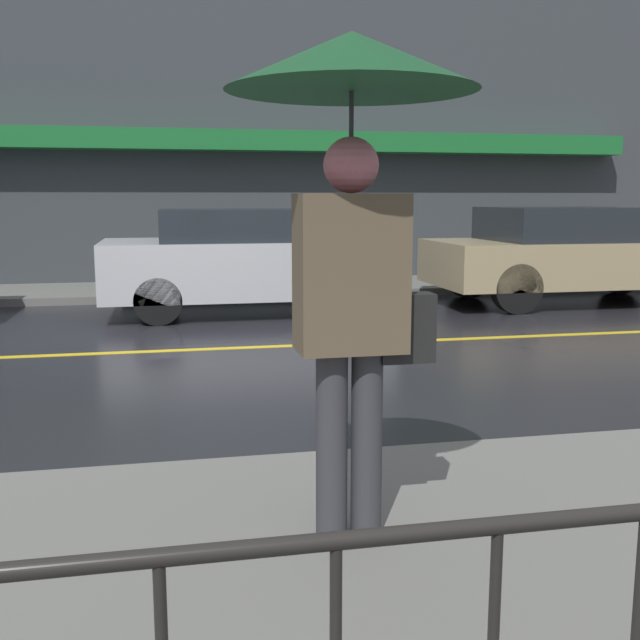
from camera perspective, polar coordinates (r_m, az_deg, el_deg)
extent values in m
plane|color=black|center=(8.11, -9.38, -2.25)|extent=(80.00, 80.00, 0.00)
cube|color=slate|center=(3.04, -4.83, -21.34)|extent=(28.00, 3.15, 0.12)
cube|color=slate|center=(12.85, -10.30, 2.24)|extent=(28.00, 2.08, 0.12)
cube|color=gold|center=(8.11, -9.38, -2.22)|extent=(25.20, 0.12, 0.01)
cube|color=#383D42|center=(14.00, -10.77, 14.14)|extent=(28.00, 0.30, 5.65)
cube|color=#196B2D|center=(13.56, -10.70, 13.35)|extent=(16.80, 0.55, 0.35)
cylinder|color=black|center=(1.45, 1.24, -16.48)|extent=(12.00, 0.04, 0.04)
cylinder|color=#333338|center=(3.32, 0.90, -9.52)|extent=(0.14, 0.14, 0.84)
cylinder|color=#333338|center=(3.35, 3.57, -9.33)|extent=(0.14, 0.14, 0.84)
cube|color=brown|center=(3.17, 2.33, 3.58)|extent=(0.46, 0.27, 0.67)
sphere|color=#C16C73|center=(3.16, 2.38, 11.71)|extent=(0.23, 0.23, 0.23)
cylinder|color=#262628|center=(3.16, 2.37, 10.32)|extent=(0.02, 0.02, 0.74)
cone|color=#144723|center=(3.20, 2.43, 19.11)|extent=(1.04, 1.04, 0.23)
cube|color=black|center=(3.27, 6.56, -0.59)|extent=(0.24, 0.12, 0.30)
cube|color=#B2B5BA|center=(10.56, -5.67, 4.01)|extent=(3.92, 1.80, 0.76)
cube|color=#1E2328|center=(10.50, -6.58, 7.22)|extent=(2.04, 1.66, 0.42)
cylinder|color=black|center=(11.55, -0.06, 2.84)|extent=(0.61, 0.22, 0.61)
cylinder|color=black|center=(10.02, 1.76, 1.84)|extent=(0.61, 0.22, 0.61)
cylinder|color=black|center=(11.32, -12.19, 2.49)|extent=(0.61, 0.22, 0.61)
cylinder|color=black|center=(9.75, -12.25, 1.42)|extent=(0.61, 0.22, 0.61)
cube|color=tan|center=(12.17, 18.79, 4.22)|extent=(4.39, 1.93, 0.66)
cube|color=#1E2328|center=(12.05, 18.21, 6.98)|extent=(2.28, 1.77, 0.50)
cylinder|color=black|center=(13.64, 21.87, 3.36)|extent=(0.71, 0.22, 0.71)
cylinder|color=black|center=(12.35, 11.25, 3.30)|extent=(0.71, 0.22, 0.71)
cylinder|color=black|center=(10.80, 14.76, 2.33)|extent=(0.71, 0.22, 0.71)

